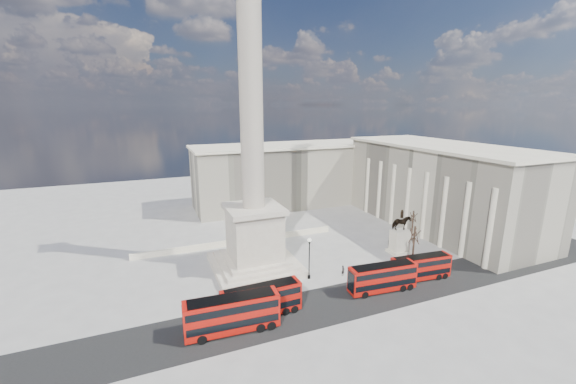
{
  "coord_description": "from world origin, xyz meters",
  "views": [
    {
      "loc": [
        -15.59,
        -48.48,
        26.95
      ],
      "look_at": [
        5.33,
        3.16,
        13.16
      ],
      "focal_mm": 22.0,
      "sensor_mm": 36.0,
      "label": 1
    }
  ],
  "objects_px": {
    "pedestrian_standing": "(391,262)",
    "pedestrian_walking": "(343,270)",
    "nelsons_column": "(253,194)",
    "equestrian_statue": "(400,238)",
    "red_bus_c": "(383,277)",
    "victorian_lamp": "(309,255)",
    "pedestrian_crossing": "(368,268)",
    "red_bus_b": "(262,300)",
    "red_bus_d": "(421,267)",
    "red_bus_a": "(233,314)"
  },
  "relations": [
    {
      "from": "nelsons_column",
      "to": "equestrian_statue",
      "type": "relative_size",
      "value": 5.96
    },
    {
      "from": "red_bus_d",
      "to": "pedestrian_crossing",
      "type": "relative_size",
      "value": 6.39
    },
    {
      "from": "red_bus_d",
      "to": "pedestrian_walking",
      "type": "xyz_separation_m",
      "value": [
        -10.7,
        5.74,
        -1.21
      ]
    },
    {
      "from": "nelsons_column",
      "to": "red_bus_a",
      "type": "distance_m",
      "value": 20.53
    },
    {
      "from": "red_bus_a",
      "to": "red_bus_b",
      "type": "xyz_separation_m",
      "value": [
        4.31,
        1.83,
        -0.19
      ]
    },
    {
      "from": "red_bus_d",
      "to": "red_bus_b",
      "type": "bearing_deg",
      "value": -174.59
    },
    {
      "from": "pedestrian_standing",
      "to": "pedestrian_walking",
      "type": "bearing_deg",
      "value": -10.47
    },
    {
      "from": "red_bus_a",
      "to": "pedestrian_crossing",
      "type": "xyz_separation_m",
      "value": [
        24.37,
        7.08,
        -1.65
      ]
    },
    {
      "from": "nelsons_column",
      "to": "red_bus_b",
      "type": "height_order",
      "value": "nelsons_column"
    },
    {
      "from": "red_bus_b",
      "to": "pedestrian_crossing",
      "type": "relative_size",
      "value": 6.81
    },
    {
      "from": "red_bus_b",
      "to": "victorian_lamp",
      "type": "relative_size",
      "value": 1.55
    },
    {
      "from": "red_bus_a",
      "to": "victorian_lamp",
      "type": "relative_size",
      "value": 1.69
    },
    {
      "from": "red_bus_c",
      "to": "pedestrian_standing",
      "type": "xyz_separation_m",
      "value": [
        6.4,
        6.21,
        -1.38
      ]
    },
    {
      "from": "pedestrian_standing",
      "to": "pedestrian_crossing",
      "type": "relative_size",
      "value": 1.05
    },
    {
      "from": "red_bus_c",
      "to": "victorian_lamp",
      "type": "distance_m",
      "value": 11.5
    },
    {
      "from": "red_bus_b",
      "to": "equestrian_statue",
      "type": "distance_m",
      "value": 31.73
    },
    {
      "from": "victorian_lamp",
      "to": "pedestrian_walking",
      "type": "xyz_separation_m",
      "value": [
        5.55,
        -1.15,
        -3.17
      ]
    },
    {
      "from": "red_bus_c",
      "to": "victorian_lamp",
      "type": "relative_size",
      "value": 1.53
    },
    {
      "from": "red_bus_b",
      "to": "pedestrian_standing",
      "type": "bearing_deg",
      "value": 10.82
    },
    {
      "from": "nelsons_column",
      "to": "red_bus_b",
      "type": "relative_size",
      "value": 4.71
    },
    {
      "from": "victorian_lamp",
      "to": "pedestrian_crossing",
      "type": "relative_size",
      "value": 4.4
    },
    {
      "from": "nelsons_column",
      "to": "pedestrian_crossing",
      "type": "xyz_separation_m",
      "value": [
        16.77,
        -8.85,
        -12.14
      ]
    },
    {
      "from": "red_bus_a",
      "to": "pedestrian_crossing",
      "type": "distance_m",
      "value": 25.43
    },
    {
      "from": "red_bus_c",
      "to": "red_bus_d",
      "type": "xyz_separation_m",
      "value": [
        7.81,
        0.7,
        -0.12
      ]
    },
    {
      "from": "pedestrian_crossing",
      "to": "victorian_lamp",
      "type": "bearing_deg",
      "value": 49.17
    },
    {
      "from": "victorian_lamp",
      "to": "red_bus_d",
      "type": "bearing_deg",
      "value": -22.98
    },
    {
      "from": "victorian_lamp",
      "to": "red_bus_a",
      "type": "bearing_deg",
      "value": -148.56
    },
    {
      "from": "nelsons_column",
      "to": "red_bus_b",
      "type": "xyz_separation_m",
      "value": [
        -3.29,
        -14.1,
        -10.68
      ]
    },
    {
      "from": "victorian_lamp",
      "to": "equestrian_statue",
      "type": "bearing_deg",
      "value": 8.2
    },
    {
      "from": "pedestrian_standing",
      "to": "red_bus_a",
      "type": "bearing_deg",
      "value": 5.2
    },
    {
      "from": "pedestrian_walking",
      "to": "pedestrian_crossing",
      "type": "distance_m",
      "value": 4.45
    },
    {
      "from": "equestrian_statue",
      "to": "pedestrian_standing",
      "type": "xyz_separation_m",
      "value": [
        -5.22,
        -4.27,
        -2.1
      ]
    },
    {
      "from": "pedestrian_walking",
      "to": "nelsons_column",
      "type": "bearing_deg",
      "value": 120.11
    },
    {
      "from": "red_bus_a",
      "to": "victorian_lamp",
      "type": "height_order",
      "value": "victorian_lamp"
    },
    {
      "from": "victorian_lamp",
      "to": "pedestrian_walking",
      "type": "distance_m",
      "value": 6.49
    },
    {
      "from": "red_bus_b",
      "to": "pedestrian_walking",
      "type": "height_order",
      "value": "red_bus_b"
    },
    {
      "from": "red_bus_b",
      "to": "equestrian_statue",
      "type": "height_order",
      "value": "equestrian_statue"
    },
    {
      "from": "red_bus_b",
      "to": "pedestrian_walking",
      "type": "relative_size",
      "value": 6.13
    },
    {
      "from": "red_bus_c",
      "to": "pedestrian_crossing",
      "type": "xyz_separation_m",
      "value": [
        1.52,
        5.86,
        -1.42
      ]
    },
    {
      "from": "red_bus_c",
      "to": "equestrian_statue",
      "type": "xyz_separation_m",
      "value": [
        11.62,
        10.48,
        0.71
      ]
    },
    {
      "from": "victorian_lamp",
      "to": "equestrian_statue",
      "type": "distance_m",
      "value": 20.3
    },
    {
      "from": "red_bus_a",
      "to": "red_bus_d",
      "type": "xyz_separation_m",
      "value": [
        30.65,
        1.91,
        -0.35
      ]
    },
    {
      "from": "red_bus_d",
      "to": "pedestrian_crossing",
      "type": "xyz_separation_m",
      "value": [
        -6.28,
        5.16,
        -1.3
      ]
    },
    {
      "from": "red_bus_a",
      "to": "pedestrian_walking",
      "type": "bearing_deg",
      "value": 24.2
    },
    {
      "from": "pedestrian_walking",
      "to": "red_bus_d",
      "type": "bearing_deg",
      "value": -54.3
    },
    {
      "from": "nelsons_column",
      "to": "pedestrian_standing",
      "type": "distance_m",
      "value": 26.21
    },
    {
      "from": "red_bus_d",
      "to": "pedestrian_walking",
      "type": "bearing_deg",
      "value": 157.0
    },
    {
      "from": "red_bus_b",
      "to": "equestrian_statue",
      "type": "xyz_separation_m",
      "value": [
        30.15,
        9.87,
        0.68
      ]
    },
    {
      "from": "victorian_lamp",
      "to": "pedestrian_crossing",
      "type": "bearing_deg",
      "value": -9.83
    },
    {
      "from": "pedestrian_walking",
      "to": "pedestrian_standing",
      "type": "distance_m",
      "value": 9.29
    }
  ]
}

